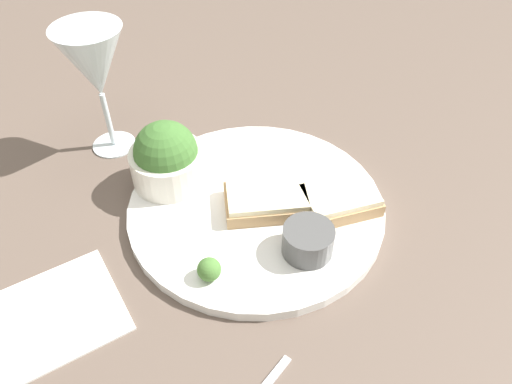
# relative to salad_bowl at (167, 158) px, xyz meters

# --- Properties ---
(ground_plane) EXTENTS (4.00, 4.00, 0.00)m
(ground_plane) POSITION_rel_salad_bowl_xyz_m (-0.08, 0.09, -0.05)
(ground_plane) COLOR brown
(dinner_plate) EXTENTS (0.32, 0.32, 0.01)m
(dinner_plate) POSITION_rel_salad_bowl_xyz_m (-0.08, 0.09, -0.04)
(dinner_plate) COLOR white
(dinner_plate) RESTS_ON ground_plane
(salad_bowl) EXTENTS (0.10, 0.10, 0.09)m
(salad_bowl) POSITION_rel_salad_bowl_xyz_m (0.00, 0.00, 0.00)
(salad_bowl) COLOR silver
(salad_bowl) RESTS_ON dinner_plate
(sauce_ramekin) EXTENTS (0.06, 0.06, 0.04)m
(sauce_ramekin) POSITION_rel_salad_bowl_xyz_m (-0.10, 0.19, -0.02)
(sauce_ramekin) COLOR #4C4C4C
(sauce_ramekin) RESTS_ON dinner_plate
(cheese_toast_near) EXTENTS (0.12, 0.10, 0.03)m
(cheese_toast_near) POSITION_rel_salad_bowl_xyz_m (-0.09, 0.10, -0.02)
(cheese_toast_near) COLOR tan
(cheese_toast_near) RESTS_ON dinner_plate
(cheese_toast_far) EXTENTS (0.10, 0.08, 0.03)m
(cheese_toast_far) POSITION_rel_salad_bowl_xyz_m (-0.17, 0.15, -0.02)
(cheese_toast_far) COLOR tan
(cheese_toast_far) RESTS_ON dinner_plate
(wine_glass) EXTENTS (0.09, 0.09, 0.18)m
(wine_glass) POSITION_rel_salad_bowl_xyz_m (0.04, -0.12, 0.08)
(wine_glass) COLOR silver
(wine_glass) RESTS_ON ground_plane
(garnish) EXTENTS (0.03, 0.03, 0.03)m
(garnish) POSITION_rel_salad_bowl_xyz_m (0.02, 0.17, -0.02)
(garnish) COLOR #477533
(garnish) RESTS_ON dinner_plate
(napkin) EXTENTS (0.16, 0.13, 0.01)m
(napkin) POSITION_rel_salad_bowl_xyz_m (0.19, 0.13, -0.05)
(napkin) COLOR white
(napkin) RESTS_ON ground_plane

